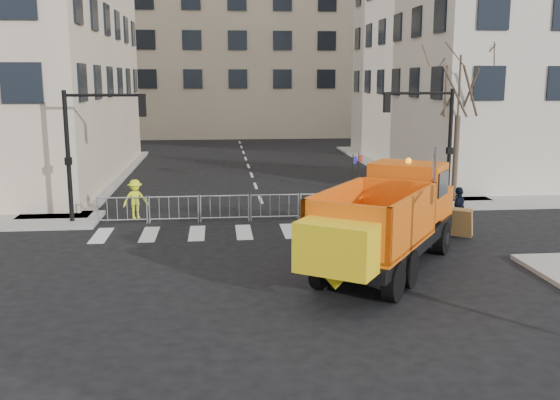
{
  "coord_description": "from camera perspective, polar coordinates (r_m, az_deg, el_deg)",
  "views": [
    {
      "loc": [
        -2.04,
        -17.95,
        5.85
      ],
      "look_at": [
        0.01,
        2.5,
        1.83
      ],
      "focal_mm": 40.0,
      "sensor_mm": 36.0,
      "label": 1
    }
  ],
  "objects": [
    {
      "name": "cop_a",
      "position": [
        22.83,
        14.32,
        -1.64
      ],
      "size": [
        0.84,
        0.8,
        1.93
      ],
      "primitive_type": "imported",
      "rotation": [
        0.0,
        0.0,
        3.83
      ],
      "color": "black",
      "rests_on": "ground"
    },
    {
      "name": "newspaper_box",
      "position": [
        28.36,
        8.75,
        0.47
      ],
      "size": [
        0.46,
        0.41,
        1.1
      ],
      "primitive_type": "cube",
      "rotation": [
        0.0,
        0.0,
        0.02
      ],
      "color": "maroon",
      "rests_on": "sidewalk_back"
    },
    {
      "name": "traffic_light_right",
      "position": [
        29.57,
        15.24,
        4.56
      ],
      "size": [
        0.18,
        0.18,
        5.4
      ],
      "primitive_type": "cylinder",
      "color": "black",
      "rests_on": "ground"
    },
    {
      "name": "ground",
      "position": [
        18.99,
        0.73,
        -6.88
      ],
      "size": [
        120.0,
        120.0,
        0.0
      ],
      "primitive_type": "plane",
      "color": "black",
      "rests_on": "ground"
    },
    {
      "name": "street_tree",
      "position": [
        30.66,
        15.91,
        6.72
      ],
      "size": [
        3.0,
        3.0,
        7.5
      ],
      "primitive_type": null,
      "color": "#382B21",
      "rests_on": "ground"
    },
    {
      "name": "traffic_light_left",
      "position": [
        26.33,
        -18.8,
        3.6
      ],
      "size": [
        0.18,
        0.18,
        5.4
      ],
      "primitive_type": "cylinder",
      "color": "black",
      "rests_on": "ground"
    },
    {
      "name": "cop_b",
      "position": [
        24.04,
        12.91,
        -1.25
      ],
      "size": [
        0.98,
        0.87,
        1.68
      ],
      "primitive_type": "imported",
      "rotation": [
        0.0,
        0.0,
        2.79
      ],
      "color": "black",
      "rests_on": "ground"
    },
    {
      "name": "building_far",
      "position": [
        70.25,
        -4.2,
        16.05
      ],
      "size": [
        30.0,
        18.0,
        24.0
      ],
      "primitive_type": "cube",
      "color": "#BDA991",
      "rests_on": "ground"
    },
    {
      "name": "cop_c",
      "position": [
        24.56,
        16.01,
        -0.95
      ],
      "size": [
        1.03,
        1.12,
        1.84
      ],
      "primitive_type": "imported",
      "rotation": [
        0.0,
        0.0,
        4.03
      ],
      "color": "black",
      "rests_on": "ground"
    },
    {
      "name": "worker",
      "position": [
        26.36,
        -13.08,
        0.08
      ],
      "size": [
        1.2,
        0.95,
        1.62
      ],
      "primitive_type": "imported",
      "rotation": [
        0.0,
        0.0,
        0.39
      ],
      "color": "#DFF01C",
      "rests_on": "sidewalk_back"
    },
    {
      "name": "plow_truck",
      "position": [
        19.14,
        9.68,
        -1.69
      ],
      "size": [
        7.57,
        9.51,
        3.77
      ],
      "rotation": [
        0.0,
        0.0,
        0.98
      ],
      "color": "black",
      "rests_on": "ground"
    },
    {
      "name": "crowd_barriers",
      "position": [
        26.13,
        -2.77,
        -0.65
      ],
      "size": [
        12.6,
        0.6,
        1.1
      ],
      "primitive_type": null,
      "color": "#9EA0A5",
      "rests_on": "ground"
    },
    {
      "name": "sidewalk_back",
      "position": [
        27.15,
        -1.28,
        -1.22
      ],
      "size": [
        64.0,
        5.0,
        0.15
      ],
      "primitive_type": "cube",
      "color": "gray",
      "rests_on": "ground"
    }
  ]
}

